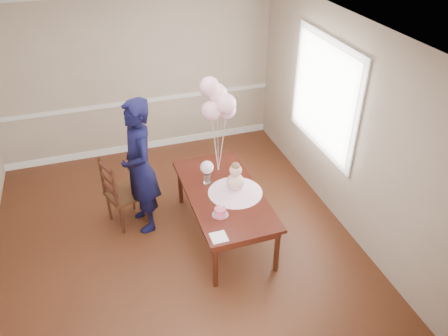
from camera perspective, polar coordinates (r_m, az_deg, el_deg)
The scene contains 47 objects.
floor at distance 5.79m, azimuth -6.33°, elevation -9.66°, with size 4.50×5.00×0.00m, color #381A0E.
ceiling at distance 4.42m, azimuth -8.56°, elevation 16.79°, with size 4.50×5.00×0.02m, color silver.
wall_back at distance 7.20m, azimuth -11.51°, elevation 11.77°, with size 4.50×0.02×2.70m, color gray.
wall_right at distance 5.74m, azimuth 15.32°, elevation 5.39°, with size 0.02×5.00×2.70m, color gray.
chair_rail_trim at distance 7.36m, azimuth -11.11°, elevation 8.50°, with size 4.50×0.02×0.07m, color white.
baseboard_trim at distance 7.75m, azimuth -10.44°, elevation 2.88°, with size 4.50×0.02×0.12m, color white.
window_frame at distance 6.02m, azimuth 12.97°, elevation 9.23°, with size 0.02×1.66×1.56m, color white.
window_blinds at distance 6.01m, azimuth 12.81°, elevation 9.21°, with size 0.01×1.50×1.40m, color white.
dining_table_top at distance 5.48m, azimuth -0.02°, elevation -3.38°, with size 0.90×1.80×0.04m, color black.
table_apron at distance 5.53m, azimuth -0.02°, elevation -3.94°, with size 0.81×1.71×0.09m, color black.
table_leg_fl at distance 5.03m, azimuth -1.12°, elevation -12.68°, with size 0.06×0.06×0.63m, color black.
table_leg_fr at distance 5.24m, azimuth 6.91°, elevation -10.69°, with size 0.06×0.06×0.63m, color black.
table_leg_bl at distance 6.25m, azimuth -5.73°, elevation -2.17°, with size 0.06×0.06×0.63m, color black.
table_leg_br at distance 6.42m, azimuth 0.82°, elevation -0.92°, with size 0.06×0.06×0.63m, color black.
baby_skirt at distance 5.45m, azimuth 1.47°, elevation -2.81°, with size 0.68×0.68×0.09m, color #FDBADE.
baby_torso at distance 5.38m, azimuth 1.49°, elevation -1.81°, with size 0.22×0.22×0.22m, color #FFA1B9.
baby_head at distance 5.28m, azimuth 1.52°, elevation -0.30°, with size 0.15×0.15×0.15m, color beige.
baby_hair at distance 5.25m, azimuth 1.53°, elevation 0.19°, with size 0.11×0.11×0.11m, color brown.
cake_platter at distance 5.12m, azimuth -0.49°, elevation -6.12°, with size 0.20×0.20×0.01m, color silver.
birthday_cake at distance 5.09m, azimuth -0.49°, elevation -5.70°, with size 0.13×0.13×0.09m, color #D8446D.
cake_flower_a at distance 5.06m, azimuth -0.50°, elevation -5.18°, with size 0.03×0.03×0.03m, color silver.
cake_flower_b at distance 5.08m, azimuth -0.27°, elevation -5.00°, with size 0.03×0.03×0.03m, color white.
rose_vase_near at distance 5.61m, azimuth -2.21°, elevation -1.30°, with size 0.09×0.09×0.14m, color silver.
roses_near at distance 5.51m, azimuth -2.24°, elevation 0.08°, with size 0.17×0.17×0.17m, color silver.
napkin at distance 4.83m, azimuth -0.68°, elevation -9.02°, with size 0.18×0.18×0.01m, color white.
balloon_weight at distance 5.87m, azimuth -0.73°, elevation -0.21°, with size 0.04×0.04×0.02m, color silver.
balloon_a at distance 5.40m, azimuth -1.71°, elevation 7.48°, with size 0.25×0.25×0.25m, color #DE9DAA.
balloon_b at distance 5.37m, azimuth 0.27°, elevation 8.41°, with size 0.25×0.25×0.25m, color #FFB4C6.
balloon_c at distance 5.43m, azimuth -0.92°, elevation 9.74°, with size 0.25×0.25×0.25m, color #FFB4C2.
balloon_d at distance 5.39m, azimuth -1.92°, elevation 10.56°, with size 0.25×0.25×0.25m, color #F5ADBE.
balloon_e at distance 5.55m, azimuth 0.32°, elevation 7.70°, with size 0.25×0.25×0.25m, color #DD9CBE.
balloon_ribbon_a at distance 5.66m, azimuth -1.19°, elevation 2.88°, with size 0.00×0.00×0.75m, color white.
balloon_ribbon_b at distance 5.64m, azimuth -0.25°, elevation 3.31°, with size 0.00×0.00×0.84m, color white.
balloon_ribbon_c at distance 5.66m, azimuth -0.81°, elevation 3.97°, with size 0.00×0.00×0.93m, color white.
balloon_ribbon_d at distance 5.64m, azimuth -1.28°, elevation 4.34°, with size 0.00×0.00×1.02m, color white.
balloon_ribbon_e at distance 5.73m, azimuth -0.22°, elevation 3.05°, with size 0.00×0.00×0.71m, color white.
dining_chair_seat at distance 5.96m, azimuth -12.77°, elevation -3.34°, with size 0.44×0.44×0.05m, color #351C0E.
chair_leg_fl at distance 5.91m, azimuth -13.21°, elevation -6.65°, with size 0.04×0.04×0.43m, color black.
chair_leg_fr at distance 6.03m, azimuth -10.17°, elevation -5.33°, with size 0.04×0.04×0.43m, color #391C0F.
chair_leg_bl at distance 6.18m, azimuth -14.77°, elevation -4.90°, with size 0.04×0.04×0.43m, color #3C1E10.
chair_leg_br at distance 6.29m, azimuth -11.83°, elevation -3.67°, with size 0.04×0.04×0.43m, color #381B0F.
chair_back_post_l at distance 5.59m, azimuth -14.08°, elevation -2.59°, with size 0.04×0.04×0.56m, color black.
chair_back_post_r at distance 5.87m, azimuth -15.67°, elevation -0.93°, with size 0.04×0.04×0.56m, color black.
chair_slat_low at distance 5.80m, azimuth -14.73°, elevation -2.71°, with size 0.03×0.40×0.05m, color #33120E.
chair_slat_mid at distance 5.70m, azimuth -14.95°, elevation -1.41°, with size 0.03×0.40×0.05m, color #38180F.
chair_slat_top at distance 5.62m, azimuth -15.19°, elevation -0.06°, with size 0.03×0.40×0.05m, color #3E1811.
woman at distance 5.59m, azimuth -10.97°, elevation 0.11°, with size 0.67×0.45×1.84m, color black.
Camera 1 is at (-0.70, -4.17, 3.95)m, focal length 35.00 mm.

